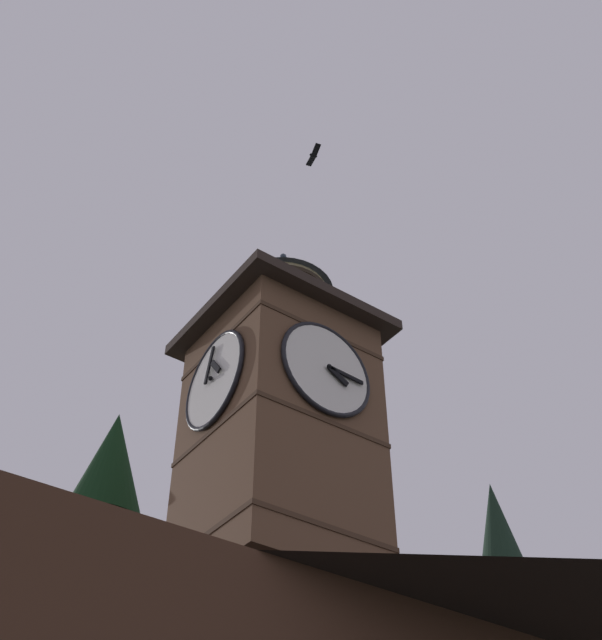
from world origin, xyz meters
name	(u,v)px	position (x,y,z in m)	size (l,w,h in m)	color
clock_tower	(280,416)	(0.18, -0.75, 11.23)	(3.84, 3.84, 8.66)	brown
flying_bird_high	(313,156)	(0.20, 0.58, 18.46)	(0.34, 0.75, 0.11)	black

